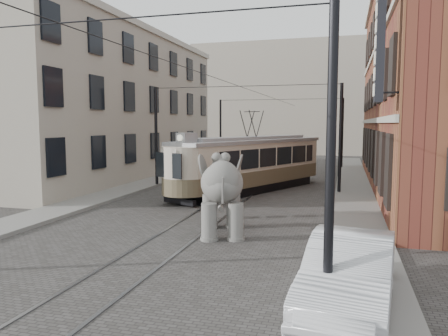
% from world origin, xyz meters
% --- Properties ---
extents(ground, '(120.00, 120.00, 0.00)m').
position_xyz_m(ground, '(0.00, 0.00, 0.00)').
color(ground, '#423F3D').
extents(tram_rails, '(1.54, 80.00, 0.02)m').
position_xyz_m(tram_rails, '(0.00, 0.00, 0.01)').
color(tram_rails, slate).
rests_on(tram_rails, ground).
extents(sidewalk_right, '(2.00, 60.00, 0.15)m').
position_xyz_m(sidewalk_right, '(6.00, 0.00, 0.07)').
color(sidewalk_right, slate).
rests_on(sidewalk_right, ground).
extents(sidewalk_left, '(2.00, 60.00, 0.15)m').
position_xyz_m(sidewalk_left, '(-6.50, 0.00, 0.07)').
color(sidewalk_left, slate).
rests_on(sidewalk_left, ground).
extents(stucco_building, '(7.00, 24.00, 10.00)m').
position_xyz_m(stucco_building, '(-11.00, 10.00, 5.00)').
color(stucco_building, '#A09785').
rests_on(stucco_building, ground).
extents(distant_block, '(28.00, 10.00, 14.00)m').
position_xyz_m(distant_block, '(0.00, 40.00, 7.00)').
color(distant_block, '#A09785').
rests_on(distant_block, ground).
extents(catenary, '(11.00, 30.20, 6.00)m').
position_xyz_m(catenary, '(-0.20, 5.00, 3.00)').
color(catenary, black).
rests_on(catenary, ground).
extents(tram, '(6.97, 11.40, 4.55)m').
position_xyz_m(tram, '(0.39, 5.66, 2.28)').
color(tram, '#C0B29B').
rests_on(tram, ground).
extents(elephant, '(3.71, 5.05, 2.76)m').
position_xyz_m(elephant, '(1.36, -3.80, 1.38)').
color(elephant, '#615E59').
rests_on(elephant, ground).
extents(parked_car, '(2.20, 4.87, 1.55)m').
position_xyz_m(parked_car, '(5.61, -9.06, 0.78)').
color(parked_car, silver).
rests_on(parked_car, ground).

